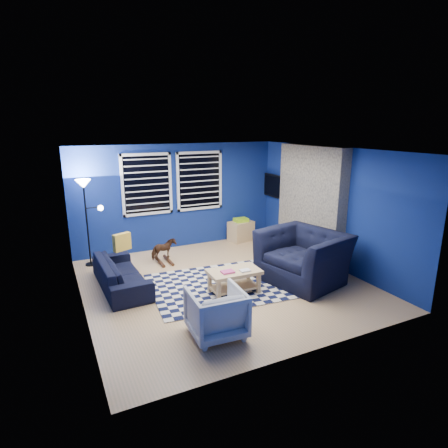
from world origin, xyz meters
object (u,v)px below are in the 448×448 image
object	(u,v)px
coffee_table	(234,277)
floor_lamp	(85,196)
sofa	(121,274)
armchair_big	(303,257)
armchair_bent	(216,313)
rocking_horse	(164,250)
cabinet	(241,231)
tv	(276,186)

from	to	relation	value
coffee_table	floor_lamp	distance (m)	3.54
sofa	coffee_table	size ratio (longest dim) A/B	1.99
armchair_big	armchair_bent	distance (m)	2.53
rocking_horse	cabinet	distance (m)	2.38
tv	armchair_bent	world-z (taller)	tv
armchair_big	cabinet	distance (m)	2.80
armchair_bent	cabinet	world-z (taller)	armchair_bent
tv	sofa	size ratio (longest dim) A/B	0.54
sofa	cabinet	distance (m)	3.72
sofa	armchair_bent	distance (m)	2.42
armchair_big	armchair_bent	bearing A→B (deg)	-80.18
tv	sofa	distance (m)	4.57
tv	cabinet	xyz separation A→B (m)	(-0.85, 0.25, -1.13)
armchair_bent	rocking_horse	bearing A→B (deg)	-89.82
cabinet	sofa	bearing A→B (deg)	-166.93
sofa	coffee_table	bearing A→B (deg)	-124.54
sofa	coffee_table	distance (m)	2.10
rocking_horse	floor_lamp	distance (m)	1.96
tv	armchair_big	distance (m)	2.88
coffee_table	armchair_big	bearing A→B (deg)	-2.92
rocking_horse	coffee_table	size ratio (longest dim) A/B	0.58
sofa	tv	bearing A→B (deg)	-74.37
armchair_big	floor_lamp	bearing A→B (deg)	-141.04
armchair_big	armchair_bent	world-z (taller)	armchair_big
tv	cabinet	size ratio (longest dim) A/B	1.47
armchair_big	rocking_horse	size ratio (longest dim) A/B	2.76
sofa	armchair_bent	xyz separation A→B (m)	(0.91, -2.24, 0.08)
floor_lamp	armchair_bent	bearing A→B (deg)	-71.12
rocking_horse	floor_lamp	world-z (taller)	floor_lamp
cabinet	floor_lamp	xyz separation A→B (m)	(-3.72, -0.14, 1.25)
armchair_big	cabinet	xyz separation A→B (m)	(0.15, 2.79, -0.22)
sofa	armchair_big	world-z (taller)	armchair_big
tv	coffee_table	xyz separation A→B (m)	(-2.45, -2.47, -1.08)
sofa	floor_lamp	distance (m)	1.94
armchair_big	rocking_horse	bearing A→B (deg)	-149.23
armchair_bent	coffee_table	world-z (taller)	armchair_bent
sofa	floor_lamp	world-z (taller)	floor_lamp
tv	coffee_table	size ratio (longest dim) A/B	1.07
tv	coffee_table	bearing A→B (deg)	-134.86
rocking_horse	coffee_table	world-z (taller)	rocking_horse
sofa	cabinet	bearing A→B (deg)	-66.71
cabinet	armchair_big	bearing A→B (deg)	-105.34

